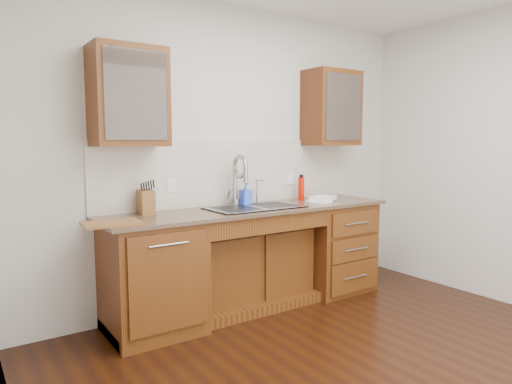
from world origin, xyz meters
TOP-DOWN VIEW (x-y plane):
  - ground at (0.00, 0.00)m, footprint 4.00×3.50m
  - wall_back at (0.00, 1.80)m, footprint 4.00×0.10m
  - wall_left at (-2.05, 0.00)m, footprint 0.10×3.50m
  - base_cabinet_left at (-0.95, 1.44)m, footprint 0.70×0.62m
  - base_cabinet_center at (0.00, 1.53)m, footprint 1.20×0.44m
  - base_cabinet_right at (0.95, 1.44)m, footprint 0.70×0.62m
  - countertop at (0.00, 1.43)m, footprint 2.70×0.65m
  - backsplash at (0.00, 1.74)m, footprint 2.70×0.02m
  - sink at (0.00, 1.41)m, footprint 0.84×0.46m
  - faucet at (-0.07, 1.64)m, footprint 0.04×0.04m
  - filter_tap at (0.18, 1.65)m, footprint 0.02×0.02m
  - upper_cabinet_left at (-1.05, 1.58)m, footprint 0.55×0.34m
  - upper_cabinet_right at (1.05, 1.58)m, footprint 0.55×0.34m
  - outlet_left at (-0.65, 1.73)m, footprint 0.08×0.01m
  - outlet_right at (0.65, 1.73)m, footprint 0.08×0.01m
  - soap_bottle at (0.04, 1.62)m, footprint 0.09×0.10m
  - water_bottle at (0.68, 1.60)m, footprint 0.08×0.08m
  - plate at (0.73, 1.39)m, footprint 0.35×0.35m
  - dish_towel at (0.79, 1.40)m, footprint 0.27×0.23m
  - knife_block at (-0.92, 1.62)m, footprint 0.12×0.19m
  - cutting_board at (-1.29, 1.29)m, footprint 0.41×0.30m
  - cup_left_a at (-1.14, 1.58)m, footprint 0.17×0.17m
  - cup_left_b at (-0.96, 1.58)m, footprint 0.09×0.09m
  - cup_right_a at (0.97, 1.58)m, footprint 0.17×0.17m
  - cup_right_b at (1.20, 1.58)m, footprint 0.13×0.13m

SIDE VIEW (x-z plane):
  - ground at x=0.00m, z-range -0.10..0.00m
  - base_cabinet_center at x=0.00m, z-range 0.00..0.70m
  - base_cabinet_left at x=-0.95m, z-range 0.00..0.88m
  - base_cabinet_right at x=0.95m, z-range 0.00..0.88m
  - sink at x=0.00m, z-range 0.73..0.92m
  - countertop at x=0.00m, z-range 0.88..0.91m
  - plate at x=0.73m, z-range 0.91..0.92m
  - cutting_board at x=-1.29m, z-range 0.91..0.93m
  - dish_towel at x=0.79m, z-range 0.93..0.96m
  - knife_block at x=-0.92m, z-range 0.91..1.10m
  - soap_bottle at x=0.04m, z-range 0.91..1.11m
  - water_bottle at x=0.68m, z-range 0.91..1.13m
  - filter_tap at x=0.18m, z-range 0.91..1.15m
  - faucet at x=-0.07m, z-range 0.91..1.31m
  - outlet_left at x=-0.65m, z-range 1.06..1.18m
  - outlet_right at x=0.65m, z-range 1.06..1.18m
  - backsplash at x=0.00m, z-range 0.91..1.50m
  - wall_back at x=0.00m, z-range 0.00..2.70m
  - wall_left at x=-2.05m, z-range 0.00..2.70m
  - cup_left_b at x=-0.96m, z-range 1.72..1.81m
  - cup_right_b at x=1.20m, z-range 1.72..1.82m
  - cup_left_a at x=-1.14m, z-range 1.72..1.83m
  - cup_right_a at x=0.97m, z-range 1.72..1.83m
  - upper_cabinet_left at x=-1.05m, z-range 1.45..2.20m
  - upper_cabinet_right at x=1.05m, z-range 1.45..2.20m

